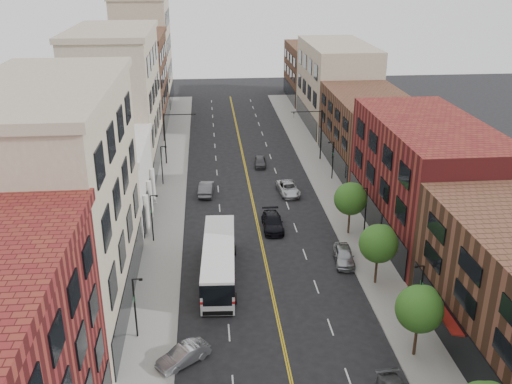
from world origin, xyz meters
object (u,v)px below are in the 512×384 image
object	(u,v)px
car_parked_far	(344,256)
city_bus	(219,259)
car_angle_b	(183,355)
car_lane_c	(260,162)
car_lane_b	(288,188)
car_lane_a	(273,222)
car_lane_behind	(206,188)

from	to	relation	value
car_parked_far	city_bus	bearing A→B (deg)	-165.97
car_angle_b	car_lane_c	size ratio (longest dim) A/B	1.03
car_lane_c	car_lane_b	bearing A→B (deg)	-71.87
car_angle_b	car_lane_b	world-z (taller)	car_lane_b
car_parked_far	car_lane_c	xyz separation A→B (m)	(-5.29, 28.02, -0.09)
car_lane_a	car_lane_c	world-z (taller)	car_lane_a
car_lane_b	car_lane_c	bearing A→B (deg)	98.81
car_angle_b	car_lane_behind	xyz separation A→B (m)	(1.90, 31.68, 0.11)
city_bus	car_lane_b	distance (m)	21.34
car_angle_b	car_lane_c	xyz separation A→B (m)	(9.51, 41.36, 0.00)
car_lane_a	car_lane_c	xyz separation A→B (m)	(0.61, 20.08, -0.09)
car_angle_b	car_lane_a	xyz separation A→B (m)	(8.90, 21.29, 0.09)
car_angle_b	car_parked_far	size ratio (longest dim) A/B	0.91
car_lane_behind	car_lane_a	size ratio (longest dim) A/B	0.90
car_angle_b	car_lane_behind	size ratio (longest dim) A/B	0.86
city_bus	car_lane_behind	world-z (taller)	city_bus
car_lane_a	car_parked_far	bearing A→B (deg)	-53.06
car_lane_a	car_lane_c	distance (m)	20.09
car_lane_behind	car_lane_b	distance (m)	10.12
car_lane_behind	car_lane_a	world-z (taller)	car_lane_behind
car_angle_b	car_lane_b	size ratio (longest dim) A/B	0.79
city_bus	car_lane_behind	size ratio (longest dim) A/B	2.75
car_lane_b	car_lane_c	size ratio (longest dim) A/B	1.30
city_bus	car_angle_b	bearing A→B (deg)	-101.18
car_lane_behind	city_bus	bearing A→B (deg)	97.73
car_parked_far	car_lane_c	bearing A→B (deg)	106.65
car_parked_far	car_lane_behind	bearing A→B (deg)	131.09
city_bus	car_lane_behind	xyz separation A→B (m)	(-1.00, 20.02, -1.14)
car_parked_far	car_lane_behind	world-z (taller)	car_lane_behind
car_lane_a	car_lane_b	distance (m)	10.13
car_lane_a	car_lane_c	size ratio (longest dim) A/B	1.33
car_lane_a	car_angle_b	bearing A→B (deg)	-112.37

